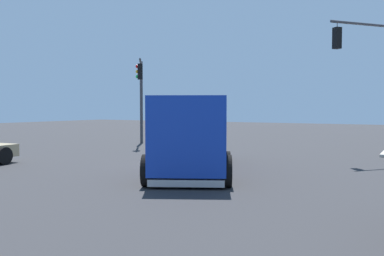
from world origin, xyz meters
name	(u,v)px	position (x,y,z in m)	size (l,w,h in m)	color
ground_plane	(176,165)	(0.00, 0.00, 0.00)	(100.00, 100.00, 0.00)	#2B2B2D
delivery_truck	(192,133)	(-1.46, 1.18, 1.47)	(5.92, 8.28, 2.81)	#1438AD
traffic_light_primary	(383,68)	(-7.41, -6.57, 4.34)	(2.95, 3.53, 6.40)	#38383D
traffic_light_secondary	(141,89)	(7.16, -7.04, 3.67)	(2.21, 2.99, 5.62)	#38383D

